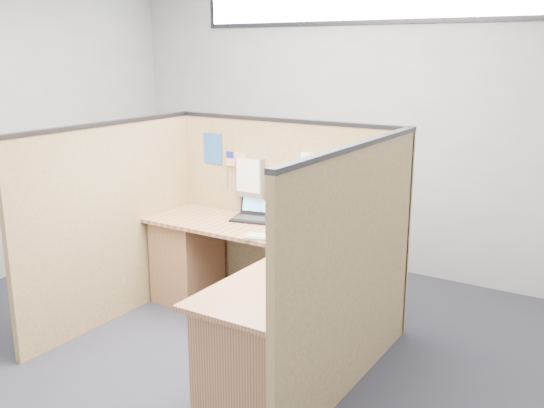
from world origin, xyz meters
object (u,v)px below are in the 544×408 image
Objects in this scene: l_desk at (255,292)px; mouse at (296,241)px; laptop at (257,211)px; keyboard at (272,238)px.

mouse is (0.22, 0.19, 0.36)m from l_desk.
l_desk is at bearing -70.34° from laptop.
keyboard is 0.20m from mouse.
laptop is 0.89× the size of keyboard.
l_desk is 19.98× the size of mouse.
laptop is (-0.38, 0.61, 0.39)m from l_desk.
l_desk is 4.73× the size of keyboard.
mouse is at bearing -18.09° from keyboard.
laptop is at bearing 144.90° from mouse.
keyboard is (0.02, 0.19, 0.35)m from l_desk.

